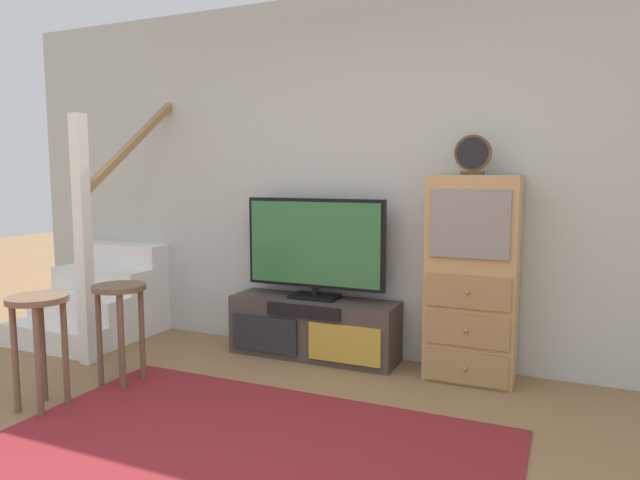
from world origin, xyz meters
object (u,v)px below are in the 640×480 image
object	(u,v)px
bar_stool_near	(39,325)
media_console	(313,328)
side_cabinet	(472,279)
television	(315,246)
desk_clock	(473,155)
bar_stool_far	(120,310)

from	to	relation	value
bar_stool_near	media_console	bearing A→B (deg)	55.23
side_cabinet	television	bearing A→B (deg)	179.32
media_console	side_cabinet	bearing A→B (deg)	0.51
desk_clock	bar_stool_far	distance (m)	2.51
television	bar_stool_near	bearing A→B (deg)	-124.35
side_cabinet	bar_stool_near	xyz separation A→B (m)	(-2.21, -1.53, -0.18)
bar_stool_near	bar_stool_far	xyz separation A→B (m)	(0.13, 0.51, -0.01)
media_console	desk_clock	bearing A→B (deg)	-0.24
television	bar_stool_far	distance (m)	1.43
desk_clock	bar_stool_near	bearing A→B (deg)	-145.35
side_cabinet	bar_stool_far	world-z (taller)	side_cabinet
side_cabinet	desk_clock	size ratio (longest dim) A/B	5.30
television	desk_clock	size ratio (longest dim) A/B	4.23
side_cabinet	bar_stool_far	distance (m)	2.33
side_cabinet	bar_stool_far	bearing A→B (deg)	-154.01
media_console	bar_stool_near	bearing A→B (deg)	-124.77
media_console	side_cabinet	size ratio (longest dim) A/B	0.93
television	side_cabinet	world-z (taller)	side_cabinet
television	desk_clock	xyz separation A→B (m)	(1.14, -0.03, 0.65)
bar_stool_near	television	bearing A→B (deg)	55.65
media_console	side_cabinet	distance (m)	1.24
side_cabinet	bar_stool_near	bearing A→B (deg)	-145.30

